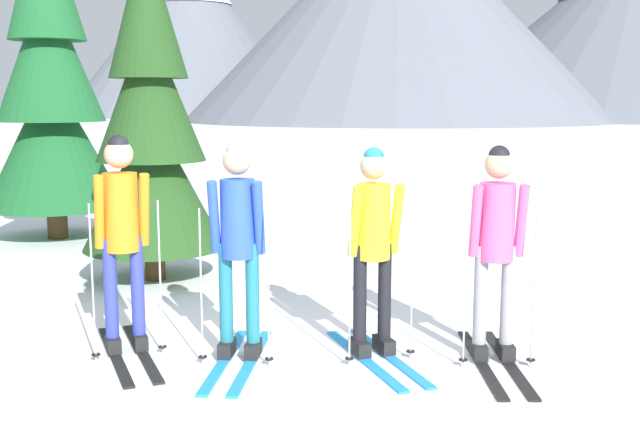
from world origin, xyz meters
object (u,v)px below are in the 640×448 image
(pine_tree_near, at_px, (50,87))
(pine_tree_far, at_px, (150,125))
(skier_in_yellow, at_px, (373,243))
(skier_in_blue, at_px, (238,236))
(skier_in_pink, at_px, (496,244))
(skier_in_orange, at_px, (122,233))

(pine_tree_near, distance_m, pine_tree_far, 3.48)
(skier_in_yellow, bearing_deg, pine_tree_far, 147.47)
(skier_in_yellow, xyz_separation_m, pine_tree_far, (-3.07, 1.96, 0.86))
(skier_in_blue, distance_m, skier_in_pink, 2.07)
(skier_in_orange, bearing_deg, skier_in_yellow, 13.75)
(skier_in_yellow, bearing_deg, skier_in_blue, -161.12)
(skier_in_blue, xyz_separation_m, pine_tree_far, (-2.03, 2.31, 0.80))
(skier_in_orange, distance_m, pine_tree_far, 2.78)
(skier_in_orange, xyz_separation_m, skier_in_blue, (0.98, 0.14, -0.00))
(skier_in_orange, distance_m, skier_in_blue, 0.99)
(skier_in_orange, relative_size, skier_in_blue, 1.02)
(pine_tree_near, bearing_deg, pine_tree_far, -36.44)
(skier_in_orange, bearing_deg, skier_in_blue, 8.06)
(pine_tree_far, bearing_deg, skier_in_orange, -66.71)
(skier_in_pink, distance_m, pine_tree_far, 4.49)
(skier_in_blue, xyz_separation_m, skier_in_pink, (2.00, 0.53, -0.05))
(pine_tree_far, bearing_deg, skier_in_yellow, -32.53)
(skier_in_yellow, bearing_deg, skier_in_orange, -166.25)
(skier_in_blue, distance_m, skier_in_yellow, 1.10)
(skier_in_orange, xyz_separation_m, skier_in_pink, (2.98, 0.66, -0.05))
(pine_tree_near, bearing_deg, skier_in_pink, -29.38)
(skier_in_blue, distance_m, pine_tree_near, 6.61)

